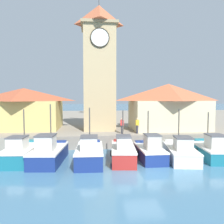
# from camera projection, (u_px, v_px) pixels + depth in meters

# --- Properties ---
(ground_plane) EXTENTS (300.00, 300.00, 0.00)m
(ground_plane) POSITION_uv_depth(u_px,v_px,m) (144.00, 173.00, 14.60)
(ground_plane) COLOR teal
(quay_wharf) EXTENTS (120.00, 40.00, 1.31)m
(quay_wharf) POSITION_uv_depth(u_px,v_px,m) (109.00, 121.00, 41.27)
(quay_wharf) COLOR gray
(quay_wharf) RESTS_ON ground
(fishing_boat_far_left) EXTENTS (2.41, 4.84, 4.09)m
(fishing_boat_far_left) POSITION_uv_depth(u_px,v_px,m) (22.00, 152.00, 17.10)
(fishing_boat_far_left) COLOR #196B7F
(fishing_boat_far_left) RESTS_ON ground
(fishing_boat_left_outer) EXTENTS (2.57, 4.95, 4.50)m
(fishing_boat_left_outer) POSITION_uv_depth(u_px,v_px,m) (49.00, 153.00, 16.88)
(fishing_boat_left_outer) COLOR navy
(fishing_boat_left_outer) RESTS_ON ground
(fishing_boat_left_inner) EXTENTS (2.21, 4.87, 4.24)m
(fishing_boat_left_inner) POSITION_uv_depth(u_px,v_px,m) (89.00, 153.00, 16.83)
(fishing_boat_left_inner) COLOR navy
(fishing_boat_left_inner) RESTS_ON ground
(fishing_boat_mid_left) EXTENTS (2.29, 4.90, 3.99)m
(fishing_boat_mid_left) POSITION_uv_depth(u_px,v_px,m) (123.00, 152.00, 17.30)
(fishing_boat_mid_left) COLOR #AD2823
(fishing_boat_mid_left) RESTS_ON ground
(fishing_boat_center) EXTENTS (1.96, 4.35, 3.94)m
(fishing_boat_center) POSITION_uv_depth(u_px,v_px,m) (150.00, 151.00, 17.69)
(fishing_boat_center) COLOR navy
(fishing_boat_center) RESTS_ON ground
(fishing_boat_mid_right) EXTENTS (2.90, 5.31, 4.08)m
(fishing_boat_mid_right) POSITION_uv_depth(u_px,v_px,m) (180.00, 151.00, 17.66)
(fishing_boat_mid_right) COLOR silver
(fishing_boat_mid_right) RESTS_ON ground
(fishing_boat_right_inner) EXTENTS (2.69, 5.24, 3.79)m
(fishing_boat_right_inner) POSITION_uv_depth(u_px,v_px,m) (211.00, 150.00, 18.24)
(fishing_boat_right_inner) COLOR #196B7F
(fishing_boat_right_inner) RESTS_ON ground
(clock_tower) EXTENTS (4.02, 4.02, 15.69)m
(clock_tower) POSITION_uv_depth(u_px,v_px,m) (99.00, 66.00, 24.92)
(clock_tower) COLOR tan
(clock_tower) RESTS_ON quay_wharf
(warehouse_left) EXTENTS (8.68, 6.26, 4.84)m
(warehouse_left) POSITION_uv_depth(u_px,v_px,m) (24.00, 108.00, 25.83)
(warehouse_left) COLOR tan
(warehouse_left) RESTS_ON quay_wharf
(warehouse_right) EXTENTS (8.91, 5.88, 5.32)m
(warehouse_right) POSITION_uv_depth(u_px,v_px,m) (168.00, 106.00, 25.63)
(warehouse_right) COLOR beige
(warehouse_right) RESTS_ON quay_wharf
(port_crane_near) EXTENTS (3.01, 9.55, 19.18)m
(port_crane_near) POSITION_uv_depth(u_px,v_px,m) (103.00, 81.00, 42.15)
(port_crane_near) COLOR #976E11
(port_crane_near) RESTS_ON quay_wharf
(dock_worker_near_tower) EXTENTS (0.34, 0.22, 1.62)m
(dock_worker_near_tower) POSITION_uv_depth(u_px,v_px,m) (122.00, 125.00, 22.47)
(dock_worker_near_tower) COLOR #33333D
(dock_worker_near_tower) RESTS_ON quay_wharf
(dock_worker_along_quay) EXTENTS (0.34, 0.22, 1.62)m
(dock_worker_along_quay) POSITION_uv_depth(u_px,v_px,m) (137.00, 125.00, 22.55)
(dock_worker_along_quay) COLOR #33333D
(dock_worker_along_quay) RESTS_ON quay_wharf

